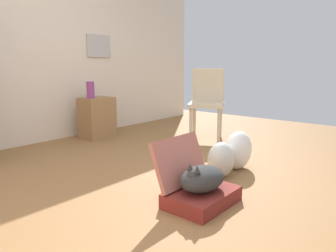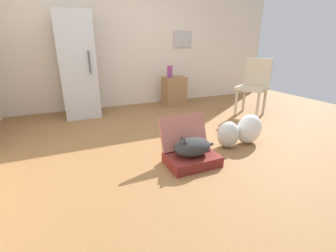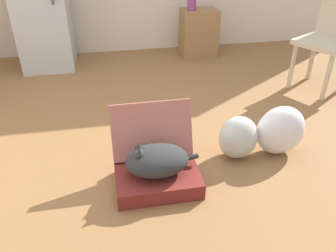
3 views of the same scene
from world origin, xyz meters
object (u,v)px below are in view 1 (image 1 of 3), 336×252
plastic_bag_clear (238,150)px  vase_tall (90,90)px  side_table (97,118)px  suitcase_base (202,197)px  cat (202,178)px  plastic_bag_white (221,160)px  chair (207,100)px

plastic_bag_clear → vase_tall: 2.25m
side_table → vase_tall: 0.42m
suitcase_base → cat: bearing=176.3°
plastic_bag_white → plastic_bag_clear: size_ratio=0.86×
suitcase_base → side_table: bearing=69.1°
suitcase_base → side_table: (0.92, 2.41, 0.23)m
vase_tall → plastic_bag_white: bearing=-95.1°
plastic_bag_clear → chair: chair is taller
chair → suitcase_base: bearing=-85.5°
plastic_bag_white → side_table: 2.23m
plastic_bag_white → chair: size_ratio=0.34×
plastic_bag_clear → chair: (0.97, 1.01, 0.35)m
side_table → suitcase_base: bearing=-110.9°
suitcase_base → plastic_bag_white: plastic_bag_white is taller
suitcase_base → side_table: side_table is taller
plastic_bag_white → plastic_bag_clear: plastic_bag_clear is taller
cat → side_table: 2.59m
plastic_bag_white → vase_tall: bearing=84.9°
chair → plastic_bag_clear: bearing=-71.8°
cat → vase_tall: bearing=71.1°
suitcase_base → vase_tall: size_ratio=2.35×
cat → plastic_bag_white: 0.66m
suitcase_base → plastic_bag_white: bearing=18.6°
suitcase_base → chair: size_ratio=0.55×
side_table → plastic_bag_white: bearing=-97.9°
cat → vase_tall: 2.57m
suitcase_base → side_table: size_ratio=0.94×
cat → chair: size_ratio=0.50×
cat → vase_tall: (0.82, 2.39, 0.48)m
cat → plastic_bag_white: bearing=18.4°
plastic_bag_clear → side_table: (-0.01, 2.21, 0.10)m
cat → plastic_bag_white: size_ratio=1.47×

